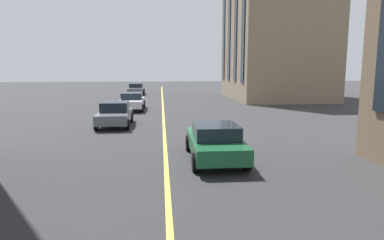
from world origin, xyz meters
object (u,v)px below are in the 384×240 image
at_px(car_green_parked_a, 215,141).
at_px(car_grey_parked_b, 115,114).
at_px(car_white_oncoming, 132,101).
at_px(car_grey_far, 136,89).

bearing_deg(car_green_parked_a, car_grey_parked_b, 30.86).
relative_size(car_white_oncoming, car_grey_far, 1.00).
bearing_deg(car_grey_parked_b, car_grey_far, 0.82).
bearing_deg(car_grey_far, car_green_parked_a, -170.61).
bearing_deg(car_white_oncoming, car_green_parked_a, -164.24).
distance_m(car_green_parked_a, car_grey_parked_b, 9.13).
xyz_separation_m(car_green_parked_a, car_grey_far, (30.28, 5.01, 0.00)).
distance_m(car_grey_parked_b, car_grey_far, 22.44).
bearing_deg(car_grey_parked_b, car_white_oncoming, -3.02).
distance_m(car_white_oncoming, car_grey_far, 15.08).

